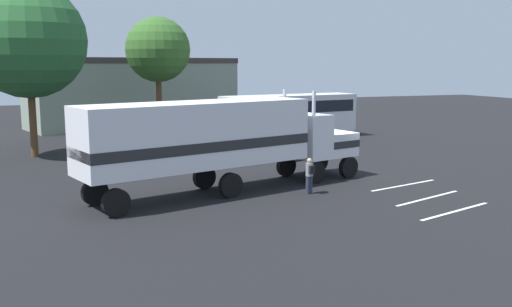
# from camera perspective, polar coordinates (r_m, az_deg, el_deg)

# --- Properties ---
(ground_plane) EXTENTS (120.00, 120.00, 0.00)m
(ground_plane) POSITION_cam_1_polar(r_m,az_deg,el_deg) (29.81, 7.92, -2.15)
(ground_plane) COLOR black
(lane_stripe_near) EXTENTS (4.30, 1.24, 0.01)m
(lane_stripe_near) POSITION_cam_1_polar(r_m,az_deg,el_deg) (27.89, 14.78, -3.14)
(lane_stripe_near) COLOR silver
(lane_stripe_near) RESTS_ON ground_plane
(lane_stripe_mid) EXTENTS (4.23, 1.54, 0.01)m
(lane_stripe_mid) POSITION_cam_1_polar(r_m,az_deg,el_deg) (25.55, 17.07, -4.36)
(lane_stripe_mid) COLOR silver
(lane_stripe_mid) RESTS_ON ground_plane
(lane_stripe_far) EXTENTS (4.26, 1.43, 0.01)m
(lane_stripe_far) POSITION_cam_1_polar(r_m,az_deg,el_deg) (23.67, 19.60, -5.55)
(lane_stripe_far) COLOR silver
(lane_stripe_far) RESTS_ON ground_plane
(semi_truck) EXTENTS (14.29, 6.36, 4.50)m
(semi_truck) POSITION_cam_1_polar(r_m,az_deg,el_deg) (25.10, -3.82, 1.64)
(semi_truck) COLOR white
(semi_truck) RESTS_ON ground_plane
(person_bystander) EXTENTS (0.34, 0.47, 1.63)m
(person_bystander) POSITION_cam_1_polar(r_m,az_deg,el_deg) (25.17, 5.46, -2.12)
(person_bystander) COLOR #2D3347
(person_bystander) RESTS_ON ground_plane
(parked_bus) EXTENTS (11.26, 4.15, 3.40)m
(parked_bus) POSITION_cam_1_polar(r_m,az_deg,el_deg) (43.47, 3.42, 4.20)
(parked_bus) COLOR silver
(parked_bus) RESTS_ON ground_plane
(parked_car) EXTENTS (4.74, 3.60, 1.57)m
(parked_car) POSITION_cam_1_polar(r_m,az_deg,el_deg) (36.43, -10.96, 1.10)
(parked_car) COLOR #234C8C
(parked_car) RESTS_ON ground_plane
(tree_left) EXTENTS (7.04, 7.04, 10.70)m
(tree_left) POSITION_cam_1_polar(r_m,az_deg,el_deg) (37.39, -22.16, 10.58)
(tree_left) COLOR brown
(tree_left) RESTS_ON ground_plane
(tree_center) EXTENTS (5.05, 5.05, 9.39)m
(tree_center) POSITION_cam_1_polar(r_m,az_deg,el_deg) (45.14, -9.95, 10.31)
(tree_center) COLOR brown
(tree_center) RESTS_ON ground_plane
(building_backdrop) EXTENTS (20.28, 11.17, 6.31)m
(building_backdrop) POSITION_cam_1_polar(r_m,az_deg,el_deg) (54.28, -12.16, 6.37)
(building_backdrop) COLOR gray
(building_backdrop) RESTS_ON ground_plane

